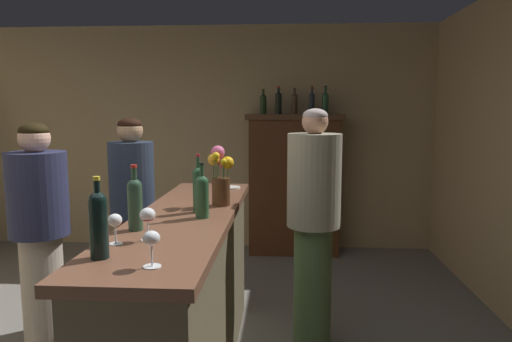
# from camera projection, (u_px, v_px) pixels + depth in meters

# --- Properties ---
(wall_back) EXTENTS (5.63, 0.12, 2.64)m
(wall_back) POSITION_uv_depth(u_px,v_px,m) (200.00, 138.00, 5.58)
(wall_back) COLOR tan
(wall_back) RESTS_ON ground
(bar_counter) EXTENTS (0.55, 2.23, 1.06)m
(bar_counter) POSITION_uv_depth(u_px,v_px,m) (187.00, 300.00, 2.72)
(bar_counter) COLOR brown
(bar_counter) RESTS_ON ground
(display_cabinet) EXTENTS (1.10, 0.41, 1.61)m
(display_cabinet) POSITION_uv_depth(u_px,v_px,m) (294.00, 182.00, 5.28)
(display_cabinet) COLOR #462715
(display_cabinet) RESTS_ON ground
(wine_bottle_syrah) EXTENTS (0.07, 0.07, 0.33)m
(wine_bottle_syrah) POSITION_uv_depth(u_px,v_px,m) (98.00, 222.00, 1.84)
(wine_bottle_syrah) COLOR black
(wine_bottle_syrah) RESTS_ON bar_counter
(wine_bottle_chardonnay) EXTENTS (0.08, 0.08, 0.31)m
(wine_bottle_chardonnay) POSITION_uv_depth(u_px,v_px,m) (202.00, 194.00, 2.54)
(wine_bottle_chardonnay) COLOR #264F30
(wine_bottle_chardonnay) RESTS_ON bar_counter
(wine_bottle_pinot) EXTENTS (0.07, 0.07, 0.33)m
(wine_bottle_pinot) POSITION_uv_depth(u_px,v_px,m) (135.00, 201.00, 2.28)
(wine_bottle_pinot) COLOR #284531
(wine_bottle_pinot) RESTS_ON bar_counter
(wine_bottle_riesling) EXTENTS (0.06, 0.06, 0.34)m
(wine_bottle_riesling) POSITION_uv_depth(u_px,v_px,m) (198.00, 187.00, 2.68)
(wine_bottle_riesling) COLOR #254D2D
(wine_bottle_riesling) RESTS_ON bar_counter
(wine_glass_front) EXTENTS (0.07, 0.07, 0.14)m
(wine_glass_front) POSITION_uv_depth(u_px,v_px,m) (151.00, 240.00, 1.74)
(wine_glass_front) COLOR white
(wine_glass_front) RESTS_ON bar_counter
(wine_glass_mid) EXTENTS (0.06, 0.06, 0.14)m
(wine_glass_mid) POSITION_uv_depth(u_px,v_px,m) (115.00, 222.00, 2.04)
(wine_glass_mid) COLOR white
(wine_glass_mid) RESTS_ON bar_counter
(wine_glass_rear) EXTENTS (0.07, 0.07, 0.15)m
(wine_glass_rear) POSITION_uv_depth(u_px,v_px,m) (148.00, 217.00, 2.10)
(wine_glass_rear) COLOR white
(wine_glass_rear) RESTS_ON bar_counter
(flower_arrangement) EXTENTS (0.16, 0.15, 0.37)m
(flower_arrangement) POSITION_uv_depth(u_px,v_px,m) (220.00, 176.00, 2.88)
(flower_arrangement) COLOR #4F2E19
(flower_arrangement) RESTS_ON bar_counter
(cheese_plate) EXTENTS (0.14, 0.14, 0.01)m
(cheese_plate) POSITION_uv_depth(u_px,v_px,m) (231.00, 187.00, 3.52)
(cheese_plate) COLOR white
(cheese_plate) RESTS_ON bar_counter
(display_bottle_left) EXTENTS (0.07, 0.07, 0.30)m
(display_bottle_left) POSITION_uv_depth(u_px,v_px,m) (263.00, 103.00, 5.19)
(display_bottle_left) COLOR #1E331A
(display_bottle_left) RESTS_ON display_cabinet
(display_bottle_midleft) EXTENTS (0.07, 0.07, 0.31)m
(display_bottle_midleft) POSITION_uv_depth(u_px,v_px,m) (278.00, 102.00, 5.17)
(display_bottle_midleft) COLOR black
(display_bottle_midleft) RESTS_ON display_cabinet
(display_bottle_center) EXTENTS (0.07, 0.07, 0.29)m
(display_bottle_center) POSITION_uv_depth(u_px,v_px,m) (295.00, 103.00, 5.16)
(display_bottle_center) COLOR #412C1F
(display_bottle_center) RESTS_ON display_cabinet
(display_bottle_midright) EXTENTS (0.06, 0.06, 0.32)m
(display_bottle_midright) POSITION_uv_depth(u_px,v_px,m) (312.00, 102.00, 5.15)
(display_bottle_midright) COLOR #1F2934
(display_bottle_midright) RESTS_ON display_cabinet
(display_bottle_right) EXTENTS (0.07, 0.07, 0.31)m
(display_bottle_right) POSITION_uv_depth(u_px,v_px,m) (325.00, 102.00, 5.14)
(display_bottle_right) COLOR #234932
(display_bottle_right) RESTS_ON display_cabinet
(patron_in_navy) EXTENTS (0.40, 0.40, 1.57)m
(patron_in_navy) POSITION_uv_depth(u_px,v_px,m) (40.00, 227.00, 3.18)
(patron_in_navy) COLOR #B9AA96
(patron_in_navy) RESTS_ON ground
(patron_tall) EXTENTS (0.35, 0.35, 1.59)m
(patron_tall) POSITION_uv_depth(u_px,v_px,m) (133.00, 209.00, 3.62)
(patron_tall) COLOR maroon
(patron_tall) RESTS_ON ground
(bartender) EXTENTS (0.36, 0.36, 1.66)m
(bartender) POSITION_uv_depth(u_px,v_px,m) (313.00, 221.00, 3.11)
(bartender) COLOR #516E43
(bartender) RESTS_ON ground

